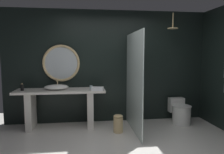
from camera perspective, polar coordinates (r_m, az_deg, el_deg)
name	(u,v)px	position (r m, az deg, el deg)	size (l,w,h in m)	color
back_wall_panel	(109,67)	(5.01, -0.81, 2.81)	(4.80, 0.10, 2.60)	black
vanity_counter	(61,103)	(4.75, -13.60, -6.85)	(1.90, 0.59, 0.83)	silver
vessel_sink	(56,87)	(4.73, -14.72, -2.63)	(0.52, 0.42, 0.18)	white
tumbler_cup	(91,87)	(4.60, -5.66, -2.80)	(0.06, 0.06, 0.09)	silver
soap_dispenser	(22,87)	(4.80, -23.04, -2.57)	(0.07, 0.07, 0.16)	black
round_wall_mirror	(61,63)	(4.91, -13.50, 3.63)	(0.83, 0.06, 0.83)	#D6B77F
shower_glass_panel	(134,82)	(4.36, 5.88, -1.48)	(0.02, 1.42, 2.03)	silver
rain_shower_head	(173,27)	(4.99, 16.03, 12.74)	(0.23, 0.23, 0.35)	#D6B77F
toilet	(180,112)	(5.21, 17.87, -9.01)	(0.43, 0.62, 0.55)	white
waste_bin	(118,123)	(4.43, 1.66, -12.35)	(0.20, 0.20, 0.37)	#D6B77F
folded_hand_towel	(98,89)	(4.48, -3.88, -3.16)	(0.24, 0.18, 0.07)	white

